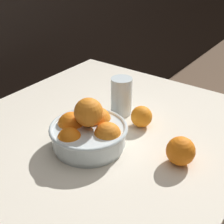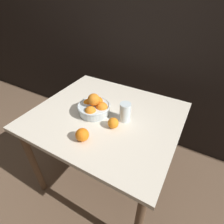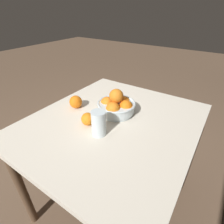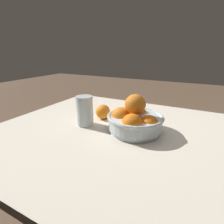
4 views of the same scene
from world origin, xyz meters
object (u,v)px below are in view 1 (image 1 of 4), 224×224
(fruit_bowl, at_px, (89,131))
(orange_loose_front, at_px, (181,151))
(orange_loose_near_bowl, at_px, (141,117))
(juice_glass, at_px, (121,98))

(fruit_bowl, relative_size, orange_loose_front, 2.85)
(fruit_bowl, bearing_deg, orange_loose_near_bowl, -19.91)
(fruit_bowl, xyz_separation_m, orange_loose_near_bowl, (0.19, -0.07, -0.02))
(fruit_bowl, distance_m, juice_glass, 0.22)
(fruit_bowl, bearing_deg, orange_loose_front, -71.55)
(fruit_bowl, distance_m, orange_loose_front, 0.27)
(orange_loose_front, bearing_deg, orange_loose_near_bowl, 61.06)
(juice_glass, distance_m, orange_loose_front, 0.32)
(fruit_bowl, height_order, orange_loose_front, fruit_bowl)
(juice_glass, xyz_separation_m, orange_loose_front, (-0.14, -0.29, -0.02))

